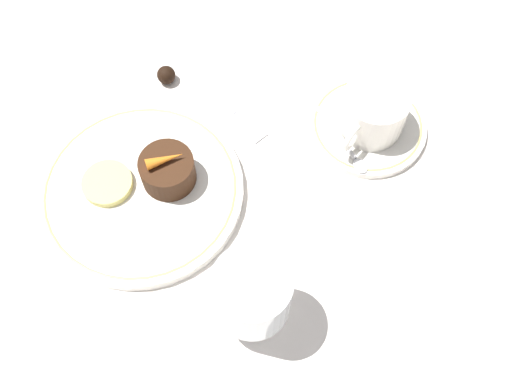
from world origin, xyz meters
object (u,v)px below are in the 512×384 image
(dessert_cake, at_px, (168,170))
(dinner_plate, at_px, (141,191))
(coffee_cup, at_px, (374,111))
(fork, at_px, (226,105))
(wine_glass, at_px, (252,295))

(dessert_cake, bearing_deg, dinner_plate, -30.06)
(coffee_cup, xyz_separation_m, fork, (0.08, -0.16, -0.04))
(dinner_plate, relative_size, wine_glass, 2.16)
(dinner_plate, distance_m, dessert_cake, 0.04)
(wine_glass, bearing_deg, coffee_cup, -174.70)
(dinner_plate, xyz_separation_m, dessert_cake, (-0.03, 0.02, 0.02))
(dinner_plate, distance_m, coffee_cup, 0.29)
(dinner_plate, relative_size, coffee_cup, 2.29)
(fork, bearing_deg, dinner_plate, -0.61)
(wine_glass, bearing_deg, dinner_plate, -100.81)
(wine_glass, relative_size, fork, 0.63)
(dinner_plate, bearing_deg, fork, 179.39)
(dinner_plate, xyz_separation_m, fork, (-0.16, 0.00, -0.01))
(dessert_cake, bearing_deg, fork, -172.55)
(coffee_cup, distance_m, fork, 0.19)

